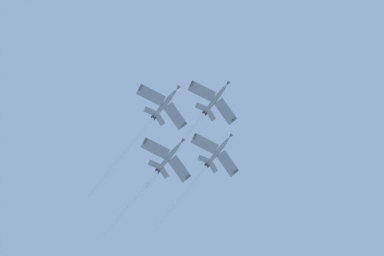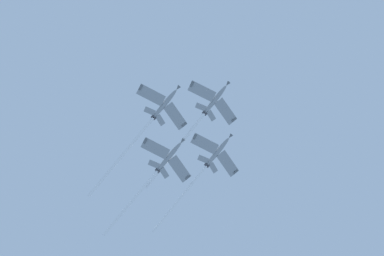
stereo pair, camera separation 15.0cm
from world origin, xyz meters
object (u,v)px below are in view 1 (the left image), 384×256
object	(u,v)px
jet_left_wing	(208,164)
jet_right_wing	(146,126)
jet_lead	(200,119)
jet_slot	(155,173)

from	to	relation	value
jet_left_wing	jet_right_wing	distance (m)	24.30
jet_lead	jet_slot	size ratio (longest dim) A/B	1.09
jet_lead	jet_left_wing	size ratio (longest dim) A/B	1.06
jet_left_wing	jet_right_wing	world-z (taller)	jet_right_wing
jet_right_wing	jet_slot	bearing A→B (deg)	176.53
jet_lead	jet_slot	distance (m)	23.04
jet_left_wing	jet_right_wing	xyz separation A→B (m)	(16.27, -18.02, -1.12)
jet_lead	jet_right_wing	distance (m)	18.03
jet_left_wing	jet_slot	bearing A→B (deg)	-85.46
jet_lead	jet_slot	xyz separation A→B (m)	(-13.38, -16.38, -9.15)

